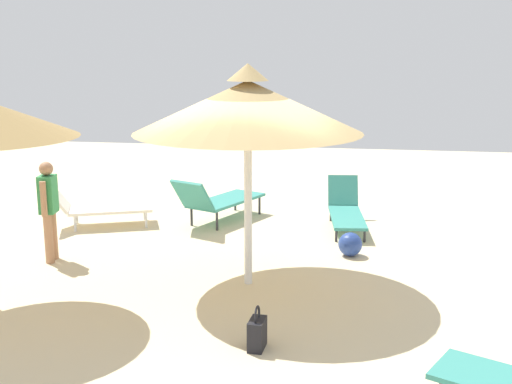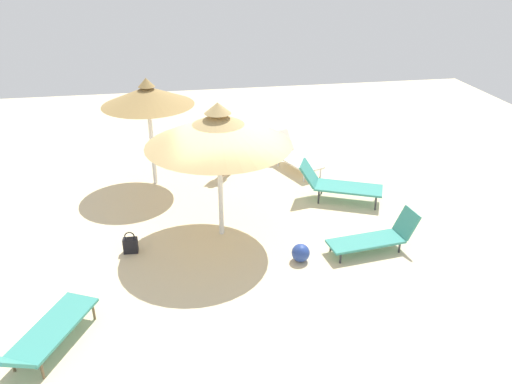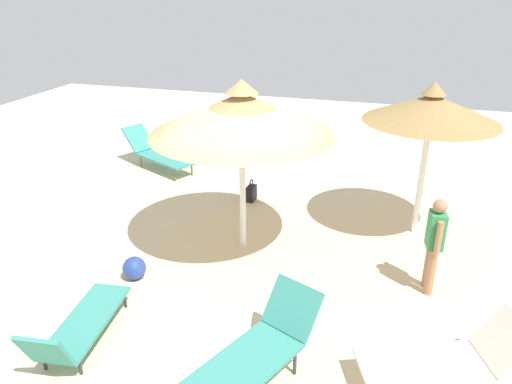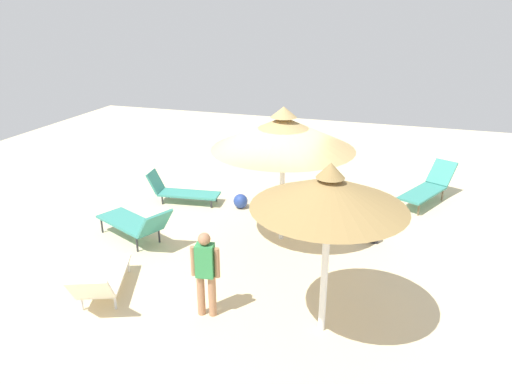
% 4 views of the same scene
% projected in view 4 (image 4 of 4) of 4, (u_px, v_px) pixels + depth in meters
% --- Properties ---
extents(ground, '(24.00, 24.00, 0.10)m').
position_uv_depth(ground, '(265.00, 240.00, 10.56)').
color(ground, beige).
extents(parasol_umbrella_far_right, '(2.98, 2.98, 2.94)m').
position_uv_depth(parasol_umbrella_far_right, '(283.00, 133.00, 9.68)').
color(parasol_umbrella_far_right, white).
rests_on(parasol_umbrella_far_right, ground).
extents(parasol_umbrella_front, '(2.28, 2.28, 2.80)m').
position_uv_depth(parasol_umbrella_front, '(329.00, 193.00, 6.73)').
color(parasol_umbrella_front, white).
rests_on(parasol_umbrella_front, ground).
extents(lounge_chair_near_left, '(1.96, 1.30, 0.86)m').
position_uv_depth(lounge_chair_near_left, '(101.00, 279.00, 8.25)').
color(lounge_chair_near_left, silver).
rests_on(lounge_chair_near_left, ground).
extents(lounge_chair_back, '(1.43, 2.10, 0.93)m').
position_uv_depth(lounge_chair_back, '(136.00, 223.00, 10.27)').
color(lounge_chair_back, teal).
rests_on(lounge_chair_back, ground).
extents(lounge_chair_center, '(2.19, 1.49, 0.91)m').
position_uv_depth(lounge_chair_center, '(428.00, 187.00, 12.39)').
color(lounge_chair_center, teal).
rests_on(lounge_chair_center, ground).
extents(lounge_chair_far_left, '(0.77, 1.89, 0.80)m').
position_uv_depth(lounge_chair_far_left, '(180.00, 191.00, 12.38)').
color(lounge_chair_far_left, teal).
rests_on(lounge_chair_far_left, ground).
extents(person_standing_edge, '(0.26, 0.48, 1.51)m').
position_uv_depth(person_standing_edge, '(206.00, 270.00, 7.65)').
color(person_standing_edge, '#A57554').
rests_on(person_standing_edge, ground).
extents(handbag, '(0.18, 0.30, 0.48)m').
position_uv_depth(handbag, '(372.00, 234.00, 10.33)').
color(handbag, black).
rests_on(handbag, ground).
extents(beach_ball, '(0.37, 0.37, 0.37)m').
position_uv_depth(beach_ball, '(241.00, 201.00, 12.08)').
color(beach_ball, navy).
rests_on(beach_ball, ground).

